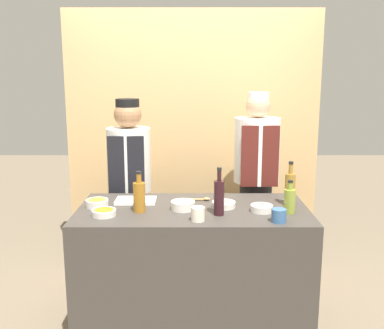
# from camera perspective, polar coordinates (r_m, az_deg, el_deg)

# --- Properties ---
(ground_plane) EXTENTS (14.00, 14.00, 0.00)m
(ground_plane) POSITION_cam_1_polar(r_m,az_deg,el_deg) (3.53, 0.01, -19.84)
(ground_plane) COLOR #756651
(cabinet_wall) EXTENTS (2.32, 0.18, 2.40)m
(cabinet_wall) POSITION_cam_1_polar(r_m,az_deg,el_deg) (4.25, -0.03, 2.93)
(cabinet_wall) COLOR tan
(cabinet_wall) RESTS_ON ground_plane
(counter) EXTENTS (1.61, 0.79, 0.91)m
(counter) POSITION_cam_1_polar(r_m,az_deg,el_deg) (3.32, 0.01, -13.11)
(counter) COLOR #3D3833
(counter) RESTS_ON ground_plane
(sauce_bowl_white) EXTENTS (0.17, 0.17, 0.06)m
(sauce_bowl_white) POSITION_cam_1_polar(r_m,az_deg,el_deg) (3.11, -1.28, -5.15)
(sauce_bowl_white) COLOR silver
(sauce_bowl_white) RESTS_ON counter
(sauce_bowl_yellow) EXTENTS (0.16, 0.16, 0.05)m
(sauce_bowl_yellow) POSITION_cam_1_polar(r_m,az_deg,el_deg) (3.24, -12.08, -4.79)
(sauce_bowl_yellow) COLOR silver
(sauce_bowl_yellow) RESTS_ON counter
(sauce_bowl_orange) EXTENTS (0.16, 0.16, 0.04)m
(sauce_bowl_orange) POSITION_cam_1_polar(r_m,az_deg,el_deg) (3.04, -11.24, -5.99)
(sauce_bowl_orange) COLOR silver
(sauce_bowl_orange) RESTS_ON counter
(sauce_bowl_purple) EXTENTS (0.15, 0.15, 0.04)m
(sauce_bowl_purple) POSITION_cam_1_polar(r_m,az_deg,el_deg) (3.11, 8.73, -5.46)
(sauce_bowl_purple) COLOR silver
(sauce_bowl_purple) RESTS_ON counter
(sauce_bowl_green) EXTENTS (0.17, 0.17, 0.04)m
(sauce_bowl_green) POSITION_cam_1_polar(r_m,az_deg,el_deg) (3.18, 3.93, -5.04)
(sauce_bowl_green) COLOR silver
(sauce_bowl_green) RESTS_ON counter
(cutting_board) EXTENTS (0.29, 0.19, 0.02)m
(cutting_board) POSITION_cam_1_polar(r_m,az_deg,el_deg) (3.33, -7.26, -4.57)
(cutting_board) COLOR white
(cutting_board) RESTS_ON counter
(bottle_oil) EXTENTS (0.08, 0.08, 0.23)m
(bottle_oil) POSITION_cam_1_polar(r_m,az_deg,el_deg) (3.10, 12.17, -4.45)
(bottle_oil) COLOR olive
(bottle_oil) RESTS_ON counter
(bottle_wine) EXTENTS (0.07, 0.07, 0.32)m
(bottle_wine) POSITION_cam_1_polar(r_m,az_deg,el_deg) (2.98, 3.33, -4.08)
(bottle_wine) COLOR black
(bottle_wine) RESTS_ON counter
(bottle_vinegar) EXTENTS (0.07, 0.07, 0.32)m
(bottle_vinegar) POSITION_cam_1_polar(r_m,az_deg,el_deg) (3.26, 12.22, -2.97)
(bottle_vinegar) COLOR olive
(bottle_vinegar) RESTS_ON counter
(bottle_amber) EXTENTS (0.08, 0.08, 0.28)m
(bottle_amber) POSITION_cam_1_polar(r_m,az_deg,el_deg) (3.07, -6.83, -4.01)
(bottle_amber) COLOR #9E661E
(bottle_amber) RESTS_ON counter
(cup_cream) EXTENTS (0.09, 0.09, 0.09)m
(cup_cream) POSITION_cam_1_polar(r_m,az_deg,el_deg) (2.88, 0.64, -6.30)
(cup_cream) COLOR silver
(cup_cream) RESTS_ON counter
(cup_blue) EXTENTS (0.09, 0.09, 0.09)m
(cup_blue) POSITION_cam_1_polar(r_m,az_deg,el_deg) (2.91, 10.85, -6.38)
(cup_blue) COLOR #386093
(cup_blue) RESTS_ON counter
(wooden_spoon) EXTENTS (0.22, 0.04, 0.02)m
(wooden_spoon) POSITION_cam_1_polar(r_m,az_deg,el_deg) (3.33, 0.71, -4.43)
(wooden_spoon) COLOR #B2844C
(wooden_spoon) RESTS_ON counter
(chef_left) EXTENTS (0.37, 0.37, 1.63)m
(chef_left) POSITION_cam_1_polar(r_m,az_deg,el_deg) (3.85, -8.02, -2.91)
(chef_left) COLOR #28282D
(chef_left) RESTS_ON ground_plane
(chef_right) EXTENTS (0.38, 0.38, 1.69)m
(chef_right) POSITION_cam_1_polar(r_m,az_deg,el_deg) (3.84, 8.00, -2.58)
(chef_right) COLOR #28282D
(chef_right) RESTS_ON ground_plane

